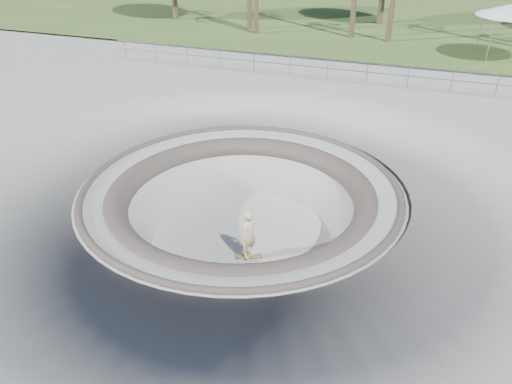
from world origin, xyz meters
TOP-DOWN VIEW (x-y plane):
  - ground at (0.00, 0.00)m, footprint 180.00×180.00m
  - skate_bowl at (0.00, 0.00)m, footprint 14.00×14.00m
  - grass_strip at (0.00, 34.00)m, footprint 180.00×36.00m
  - distant_hills at (3.78, 57.17)m, footprint 103.20×45.00m
  - safety_railing at (0.00, 12.00)m, footprint 25.00×0.06m
  - skateboard at (0.66, -1.01)m, footprint 0.84×0.52m
  - skater at (0.66, -1.01)m, footprint 0.55×0.68m

SIDE VIEW (x-z plane):
  - distant_hills at x=3.78m, z-range -21.32..7.28m
  - skateboard at x=0.66m, z-range -1.88..-1.79m
  - skate_bowl at x=0.00m, z-range -3.88..0.22m
  - skater at x=0.66m, z-range -1.82..-0.21m
  - ground at x=0.00m, z-range 0.00..0.00m
  - grass_strip at x=0.00m, z-range 0.16..0.28m
  - safety_railing at x=0.00m, z-range 0.18..1.20m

